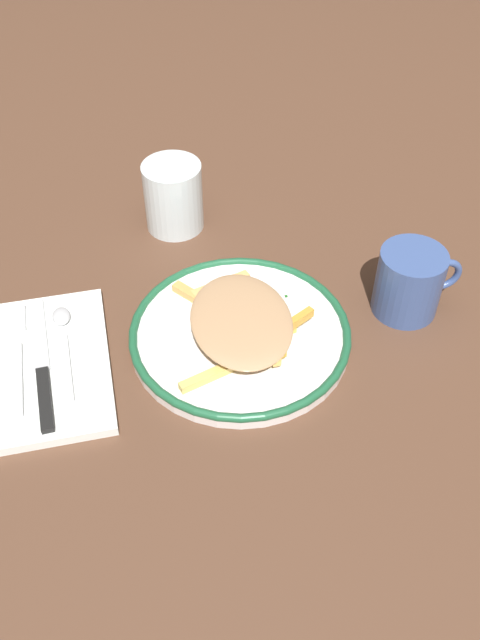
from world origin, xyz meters
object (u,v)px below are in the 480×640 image
Objects in this scene: fork at (17,357)px; spoon at (63,336)px; coffee_mug at (410,282)px; water_glass at (173,196)px; knife at (43,373)px; fries_heap at (243,322)px; plate at (240,334)px; napkin at (43,366)px.

spoon reaches higher than fork.
water_glass is at bearing 138.66° from coffee_mug.
coffee_mug reaches higher than knife.
knife is at bearing -176.85° from fries_heap.
fork is (-0.27, 0.02, -0.02)m from fries_heap.
spoon is at bearing 177.00° from coffee_mug.
coffee_mug reaches higher than plate.
knife is at bearing -125.89° from water_glass.
water_glass is (0.19, 0.27, 0.03)m from knife.
coffee_mug is (0.27, -0.23, -0.01)m from water_glass.
fries_heap is 0.27m from fork.
spoon is 1.37× the size of coffee_mug.
knife is 2.10× the size of water_glass.
coffee_mug is (0.46, 0.03, 0.03)m from knife.
fries_heap reaches higher than plate.
fork is 0.84× the size of knife.
spoon is at bearing 52.78° from napkin.
fork is 1.16× the size of spoon.
napkin is (-0.24, 0.00, -0.00)m from plate.
plate is 0.03m from fries_heap.
spoon is (-0.21, 0.04, -0.02)m from fries_heap.
fork is 0.04m from knife.
fries_heap is at bearing -175.31° from coffee_mug.
coffee_mug is (0.22, 0.01, 0.03)m from plate.
fork is (-0.03, 0.01, 0.01)m from napkin.
spoon is (0.03, 0.03, 0.01)m from napkin.
fries_heap is 0.22m from spoon.
coffee_mug is at bearing -3.00° from spoon.
fries_heap reaches higher than spoon.
knife is 1.38× the size of spoon.
fork is at bearing -180.00° from coffee_mug.
napkin is at bearing 178.66° from fries_heap.
fries_heap is 1.87× the size of water_glass.
coffee_mug is at bearing 3.38° from plate.
water_glass is at bearing 54.11° from knife.
spoon is (-0.21, 0.04, 0.01)m from plate.
coffee_mug is at bearing -41.34° from water_glass.
spoon is at bearing 64.78° from knife.
plate is 0.27m from fork.
plate is at bearing -0.19° from napkin.
fries_heap is 0.24m from knife.
fries_heap is 0.24m from napkin.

